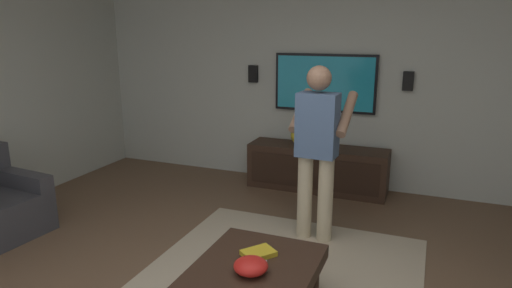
{
  "coord_description": "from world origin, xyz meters",
  "views": [
    {
      "loc": [
        -2.41,
        -1.1,
        1.95
      ],
      "look_at": [
        1.06,
        0.28,
        0.98
      ],
      "focal_mm": 31.45,
      "sensor_mm": 36.0,
      "label": 1
    }
  ],
  "objects": [
    {
      "name": "tv",
      "position": [
        3.02,
        0.15,
        1.3
      ],
      "size": [
        0.05,
        1.26,
        0.71
      ],
      "rotation": [
        0.0,
        0.0,
        3.14
      ],
      "color": "black"
    },
    {
      "name": "book",
      "position": [
        0.25,
        -0.06,
        0.42
      ],
      "size": [
        0.27,
        0.26,
        0.04
      ],
      "primitive_type": "cube",
      "rotation": [
        0.0,
        0.0,
        2.49
      ],
      "color": "gold",
      "rests_on": "coffee_table"
    },
    {
      "name": "wall_speaker_right",
      "position": [
        3.04,
        1.11,
        1.38
      ],
      "size": [
        0.06,
        0.12,
        0.22
      ],
      "primitive_type": "cube",
      "color": "black"
    },
    {
      "name": "vase_round",
      "position": [
        2.81,
        0.4,
        0.66
      ],
      "size": [
        0.22,
        0.22,
        0.22
      ],
      "primitive_type": "sphere",
      "color": "gold",
      "rests_on": "media_console"
    },
    {
      "name": "media_console",
      "position": [
        2.78,
        0.15,
        0.28
      ],
      "size": [
        0.45,
        1.7,
        0.55
      ],
      "rotation": [
        0.0,
        0.0,
        3.14
      ],
      "color": "#332116",
      "rests_on": "ground"
    },
    {
      "name": "wall_back_tv",
      "position": [
        3.12,
        0.0,
        1.36
      ],
      "size": [
        0.1,
        6.74,
        2.71
      ],
      "primitive_type": "cube",
      "color": "#B2B7AD",
      "rests_on": "ground"
    },
    {
      "name": "bowl",
      "position": [
        0.02,
        -0.1,
        0.45
      ],
      "size": [
        0.23,
        0.23,
        0.1
      ],
      "primitive_type": "ellipsoid",
      "color": "red",
      "rests_on": "coffee_table"
    },
    {
      "name": "coffee_table",
      "position": [
        0.1,
        -0.09,
        0.3
      ],
      "size": [
        1.0,
        0.8,
        0.4
      ],
      "color": "#332116",
      "rests_on": "ground"
    },
    {
      "name": "remote_white",
      "position": [
        0.14,
        -0.08,
        0.41
      ],
      "size": [
        0.07,
        0.16,
        0.02
      ],
      "primitive_type": "cube",
      "rotation": [
        0.0,
        0.0,
        1.75
      ],
      "color": "white",
      "rests_on": "coffee_table"
    },
    {
      "name": "wall_speaker_left",
      "position": [
        3.04,
        -0.82,
        1.36
      ],
      "size": [
        0.06,
        0.12,
        0.22
      ],
      "primitive_type": "cube",
      "color": "black"
    },
    {
      "name": "person_standing",
      "position": [
        1.46,
        -0.16,
        0.93
      ],
      "size": [
        0.55,
        0.55,
        1.64
      ],
      "rotation": [
        0.0,
        0.0,
        -0.05
      ],
      "color": "#C6B793",
      "rests_on": "ground"
    }
  ]
}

